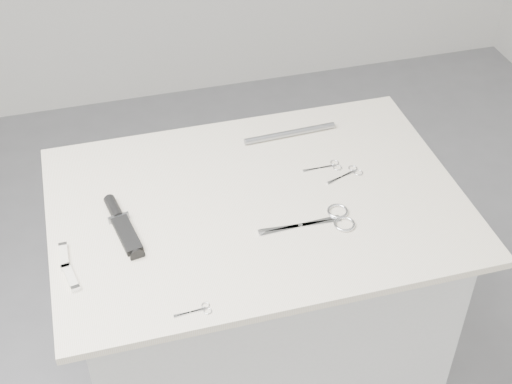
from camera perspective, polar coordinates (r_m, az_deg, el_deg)
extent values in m
cube|color=silver|center=(2.07, 0.07, -10.58)|extent=(0.90, 0.60, 0.90)
cube|color=beige|center=(1.74, 0.08, -0.94)|extent=(1.00, 0.70, 0.02)
cube|color=silver|center=(1.67, 3.56, -2.70)|extent=(0.20, 0.03, 0.00)
cylinder|color=silver|center=(1.67, 3.56, -2.68)|extent=(0.01, 0.01, 0.01)
torus|color=silver|center=(1.71, 6.54, -1.54)|extent=(0.05, 0.05, 0.01)
torus|color=silver|center=(1.68, 7.09, -2.57)|extent=(0.05, 0.05, 0.01)
cube|color=silver|center=(1.81, 6.86, 1.20)|extent=(0.09, 0.04, 0.00)
cylinder|color=silver|center=(1.81, 6.86, 1.22)|extent=(0.01, 0.01, 0.00)
torus|color=silver|center=(1.85, 7.74, 1.90)|extent=(0.02, 0.02, 0.00)
torus|color=silver|center=(1.83, 8.19, 1.55)|extent=(0.02, 0.02, 0.00)
cube|color=silver|center=(1.84, 5.10, 1.91)|extent=(0.09, 0.01, 0.00)
cylinder|color=silver|center=(1.84, 5.10, 1.93)|extent=(0.01, 0.01, 0.00)
torus|color=silver|center=(1.86, 6.30, 2.34)|extent=(0.02, 0.02, 0.00)
torus|color=silver|center=(1.84, 6.53, 1.95)|extent=(0.02, 0.02, 0.00)
cube|color=silver|center=(1.49, -5.28, -9.57)|extent=(0.07, 0.02, 0.00)
cylinder|color=silver|center=(1.49, -5.28, -9.55)|extent=(0.00, 0.00, 0.00)
torus|color=silver|center=(1.50, -4.06, -9.03)|extent=(0.02, 0.02, 0.00)
torus|color=silver|center=(1.49, -3.89, -9.48)|extent=(0.02, 0.02, 0.00)
cube|color=black|center=(1.66, -10.29, -3.38)|extent=(0.06, 0.13, 0.01)
cube|color=gray|center=(1.70, -10.93, -2.05)|extent=(0.05, 0.02, 0.02)
cylinder|color=black|center=(1.73, -11.31, -1.30)|extent=(0.04, 0.08, 0.03)
cube|color=silver|center=(1.64, -15.10, -5.00)|extent=(0.02, 0.08, 0.01)
cube|color=silver|center=(1.67, -15.18, -4.16)|extent=(0.02, 0.01, 0.01)
cube|color=silver|center=(1.62, -15.02, -5.86)|extent=(0.02, 0.01, 0.01)
cube|color=silver|center=(1.59, -14.60, -6.63)|extent=(0.03, 0.08, 0.01)
cube|color=silver|center=(1.62, -14.95, -5.78)|extent=(0.02, 0.01, 0.01)
cube|color=silver|center=(1.57, -14.24, -7.49)|extent=(0.02, 0.01, 0.01)
cylinder|color=gray|center=(1.94, 2.73, 4.71)|extent=(0.26, 0.03, 0.02)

